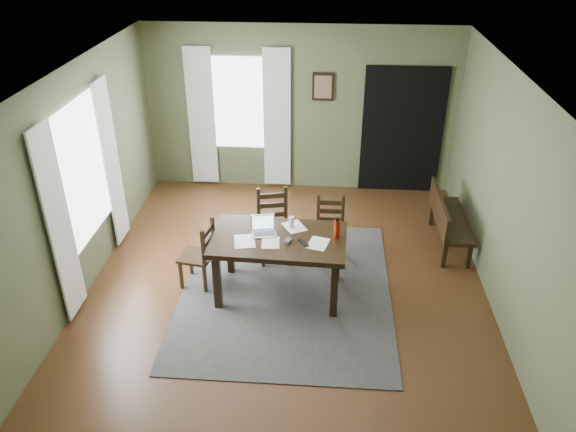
# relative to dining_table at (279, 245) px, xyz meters

# --- Properties ---
(ground) EXTENTS (5.00, 6.00, 0.01)m
(ground) POSITION_rel_dining_table_xyz_m (0.08, 0.06, -0.71)
(ground) COLOR #492C16
(room_shell) EXTENTS (5.02, 6.02, 2.71)m
(room_shell) POSITION_rel_dining_table_xyz_m (0.08, 0.06, 1.09)
(room_shell) COLOR #525C3C
(room_shell) RESTS_ON ground
(rug) EXTENTS (2.60, 3.20, 0.01)m
(rug) POSITION_rel_dining_table_xyz_m (0.08, 0.06, -0.70)
(rug) COLOR #3A3A3A
(rug) RESTS_ON ground
(dining_table) EXTENTS (1.63, 1.02, 0.80)m
(dining_table) POSITION_rel_dining_table_xyz_m (0.00, 0.00, 0.00)
(dining_table) COLOR black
(dining_table) RESTS_ON rug
(chair_end) EXTENTS (0.45, 0.45, 0.90)m
(chair_end) POSITION_rel_dining_table_xyz_m (-1.00, 0.11, -0.27)
(chair_end) COLOR black
(chair_end) RESTS_ON rug
(chair_back_left) EXTENTS (0.51, 0.51, 0.98)m
(chair_back_left) POSITION_rel_dining_table_xyz_m (-0.15, 0.82, -0.23)
(chair_back_left) COLOR black
(chair_back_left) RESTS_ON rug
(chair_back_right) EXTENTS (0.39, 0.39, 0.88)m
(chair_back_right) POSITION_rel_dining_table_xyz_m (0.61, 0.85, -0.27)
(chair_back_right) COLOR black
(chair_back_right) RESTS_ON rug
(bench) EXTENTS (0.43, 1.33, 0.75)m
(bench) POSITION_rel_dining_table_xyz_m (2.23, 1.31, -0.26)
(bench) COLOR black
(bench) RESTS_ON ground
(laptop) EXTENTS (0.33, 0.29, 0.20)m
(laptop) POSITION_rel_dining_table_xyz_m (-0.20, 0.11, 0.15)
(laptop) COLOR #B7B7BC
(laptop) RESTS_ON dining_table
(computer_mouse) EXTENTS (0.09, 0.12, 0.03)m
(computer_mouse) POSITION_rel_dining_table_xyz_m (0.11, -0.10, 0.12)
(computer_mouse) COLOR #3F3F42
(computer_mouse) RESTS_ON dining_table
(tv_remote) EXTENTS (0.14, 0.18, 0.02)m
(tv_remote) POSITION_rel_dining_table_xyz_m (0.29, -0.11, 0.11)
(tv_remote) COLOR black
(tv_remote) RESTS_ON dining_table
(drinking_glass) EXTENTS (0.08, 0.08, 0.15)m
(drinking_glass) POSITION_rel_dining_table_xyz_m (0.13, 0.24, 0.17)
(drinking_glass) COLOR silver
(drinking_glass) RESTS_ON dining_table
(water_bottle) EXTENTS (0.08, 0.08, 0.27)m
(water_bottle) POSITION_rel_dining_table_xyz_m (0.68, 0.05, 0.22)
(water_bottle) COLOR #A5260C
(water_bottle) RESTS_ON dining_table
(paper_a) EXTENTS (0.30, 0.35, 0.00)m
(paper_a) POSITION_rel_dining_table_xyz_m (-0.40, -0.11, 0.10)
(paper_a) COLOR white
(paper_a) RESTS_ON dining_table
(paper_b) EXTENTS (0.29, 0.34, 0.00)m
(paper_b) POSITION_rel_dining_table_xyz_m (0.47, -0.10, 0.10)
(paper_b) COLOR white
(paper_b) RESTS_ON dining_table
(paper_c) EXTENTS (0.34, 0.36, 0.00)m
(paper_c) POSITION_rel_dining_table_xyz_m (0.16, 0.26, 0.10)
(paper_c) COLOR white
(paper_c) RESTS_ON dining_table
(paper_e) EXTENTS (0.23, 0.28, 0.00)m
(paper_e) POSITION_rel_dining_table_xyz_m (-0.09, -0.12, 0.10)
(paper_e) COLOR white
(paper_e) RESTS_ON dining_table
(window_left) EXTENTS (0.01, 1.30, 1.70)m
(window_left) POSITION_rel_dining_table_xyz_m (-2.39, 0.26, 0.74)
(window_left) COLOR white
(window_left) RESTS_ON ground
(window_back) EXTENTS (1.00, 0.01, 1.50)m
(window_back) POSITION_rel_dining_table_xyz_m (-0.92, 3.03, 0.74)
(window_back) COLOR white
(window_back) RESTS_ON ground
(curtain_left_near) EXTENTS (0.03, 0.48, 2.30)m
(curtain_left_near) POSITION_rel_dining_table_xyz_m (-2.36, -0.56, 0.49)
(curtain_left_near) COLOR silver
(curtain_left_near) RESTS_ON ground
(curtain_left_far) EXTENTS (0.03, 0.48, 2.30)m
(curtain_left_far) POSITION_rel_dining_table_xyz_m (-2.36, 1.08, 0.49)
(curtain_left_far) COLOR silver
(curtain_left_far) RESTS_ON ground
(curtain_back_left) EXTENTS (0.44, 0.03, 2.30)m
(curtain_back_left) POSITION_rel_dining_table_xyz_m (-1.54, 3.00, 0.49)
(curtain_back_left) COLOR silver
(curtain_back_left) RESTS_ON ground
(curtain_back_right) EXTENTS (0.44, 0.03, 2.30)m
(curtain_back_right) POSITION_rel_dining_table_xyz_m (-0.30, 3.00, 0.49)
(curtain_back_right) COLOR silver
(curtain_back_right) RESTS_ON ground
(framed_picture) EXTENTS (0.34, 0.03, 0.44)m
(framed_picture) POSITION_rel_dining_table_xyz_m (0.43, 3.03, 1.04)
(framed_picture) COLOR black
(framed_picture) RESTS_ON ground
(doorway_back) EXTENTS (1.30, 0.03, 2.10)m
(doorway_back) POSITION_rel_dining_table_xyz_m (1.73, 3.03, 0.34)
(doorway_back) COLOR black
(doorway_back) RESTS_ON ground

